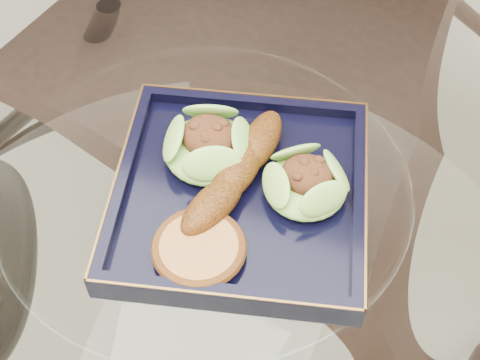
% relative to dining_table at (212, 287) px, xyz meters
% --- Properties ---
extents(dining_table, '(1.13, 1.13, 0.77)m').
position_rel_dining_table_xyz_m(dining_table, '(0.00, 0.00, 0.00)').
color(dining_table, white).
rests_on(dining_table, ground).
extents(dining_chair, '(0.51, 0.51, 1.08)m').
position_rel_dining_table_xyz_m(dining_chair, '(-0.12, 0.46, 0.01)').
color(dining_chair, '#331811').
rests_on(dining_chair, ground).
extents(navy_plate, '(0.33, 0.33, 0.02)m').
position_rel_dining_table_xyz_m(navy_plate, '(0.03, 0.03, 0.17)').
color(navy_plate, black).
rests_on(navy_plate, dining_table).
extents(lettuce_wrap_left, '(0.10, 0.10, 0.04)m').
position_rel_dining_table_xyz_m(lettuce_wrap_left, '(-0.02, 0.06, 0.20)').
color(lettuce_wrap_left, '#5B992C').
rests_on(lettuce_wrap_left, navy_plate).
extents(lettuce_wrap_right, '(0.11, 0.11, 0.03)m').
position_rel_dining_table_xyz_m(lettuce_wrap_right, '(0.09, 0.05, 0.20)').
color(lettuce_wrap_right, olive).
rests_on(lettuce_wrap_right, navy_plate).
extents(roasted_plantain, '(0.06, 0.19, 0.03)m').
position_rel_dining_table_xyz_m(roasted_plantain, '(0.02, 0.04, 0.20)').
color(roasted_plantain, '#6B360B').
rests_on(roasted_plantain, navy_plate).
extents(crumb_patty, '(0.09, 0.09, 0.02)m').
position_rel_dining_table_xyz_m(crumb_patty, '(0.02, -0.06, 0.19)').
color(crumb_patty, '#AB6C39').
rests_on(crumb_patty, navy_plate).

